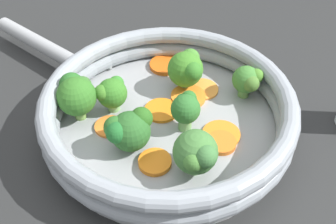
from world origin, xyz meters
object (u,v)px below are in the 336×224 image
object	(u,v)px
broccoli_floret_3	(247,80)
broccoli_floret_4	(111,93)
broccoli_floret_5	(129,130)
carrot_slice_0	(202,89)
carrot_slice_7	(110,126)
carrot_slice_6	(155,162)
carrot_slice_1	(188,97)
carrot_slice_3	(221,143)
carrot_slice_4	(221,134)
carrot_slice_5	(163,110)
carrot_slice_2	(165,65)
broccoli_floret_1	(196,153)
broccoli_floret_2	(186,108)
skillet	(168,126)
broccoli_floret_6	(187,68)
broccoli_floret_0	(76,93)

from	to	relation	value
broccoli_floret_3	broccoli_floret_4	xyz separation A→B (m)	(-0.05, -0.16, 0.00)
broccoli_floret_5	carrot_slice_0	bearing A→B (deg)	112.53
carrot_slice_7	broccoli_floret_5	distance (m)	0.05
carrot_slice_6	carrot_slice_7	distance (m)	0.08
carrot_slice_1	carrot_slice_6	bearing A→B (deg)	-46.42
carrot_slice_1	carrot_slice_3	world-z (taller)	same
carrot_slice_4	carrot_slice_5	xyz separation A→B (m)	(-0.07, -0.04, 0.00)
carrot_slice_2	broccoli_floret_1	world-z (taller)	broccoli_floret_1
carrot_slice_0	broccoli_floret_2	world-z (taller)	broccoli_floret_2
carrot_slice_3	carrot_slice_4	bearing A→B (deg)	147.18
carrot_slice_2	carrot_slice_7	size ratio (longest dim) A/B	1.23
skillet	carrot_slice_3	size ratio (longest dim) A/B	7.97
carrot_slice_3	carrot_slice_7	world-z (taller)	carrot_slice_3
carrot_slice_4	broccoli_floret_2	bearing A→B (deg)	-134.59
skillet	broccoli_floret_6	bearing A→B (deg)	132.89
carrot_slice_4	broccoli_floret_6	world-z (taller)	broccoli_floret_6
broccoli_floret_4	broccoli_floret_6	bearing A→B (deg)	87.38
carrot_slice_6	broccoli_floret_0	distance (m)	0.13
carrot_slice_1	broccoli_floret_3	size ratio (longest dim) A/B	1.02
carrot_slice_3	broccoli_floret_1	distance (m)	0.06
carrot_slice_5	skillet	bearing A→B (deg)	-8.39
carrot_slice_5	carrot_slice_6	world-z (taller)	carrot_slice_6
carrot_slice_2	broccoli_floret_0	distance (m)	0.15
carrot_slice_2	broccoli_floret_0	xyz separation A→B (m)	(0.04, -0.14, 0.03)
broccoli_floret_2	broccoli_floret_5	size ratio (longest dim) A/B	0.85
carrot_slice_6	broccoli_floret_0	size ratio (longest dim) A/B	0.64
broccoli_floret_4	broccoli_floret_6	xyz separation A→B (m)	(0.00, 0.10, 0.01)
carrot_slice_1	carrot_slice_4	distance (m)	0.07
broccoli_floret_4	broccoli_floret_6	size ratio (longest dim) A/B	0.81
broccoli_floret_0	carrot_slice_5	bearing A→B (deg)	67.70
carrot_slice_0	carrot_slice_2	distance (m)	0.07
broccoli_floret_0	broccoli_floret_2	xyz separation A→B (m)	(0.07, 0.11, -0.00)
broccoli_floret_5	broccoli_floret_6	xyz separation A→B (m)	(-0.06, 0.10, 0.01)
broccoli_floret_2	carrot_slice_7	bearing A→B (deg)	-114.86
broccoli_floret_1	broccoli_floret_4	world-z (taller)	broccoli_floret_1
broccoli_floret_4	broccoli_floret_1	bearing A→B (deg)	18.25
skillet	carrot_slice_4	distance (m)	0.07
broccoli_floret_0	broccoli_floret_5	xyz separation A→B (m)	(0.08, 0.04, -0.01)
carrot_slice_5	broccoli_floret_2	xyz separation A→B (m)	(0.04, 0.01, 0.03)
carrot_slice_2	broccoli_floret_4	size ratio (longest dim) A/B	0.99
carrot_slice_2	broccoli_floret_6	bearing A→B (deg)	4.20
carrot_slice_0	broccoli_floret_5	world-z (taller)	broccoli_floret_5
carrot_slice_2	broccoli_floret_2	distance (m)	0.12
carrot_slice_0	broccoli_floret_1	bearing A→B (deg)	-32.88
broccoli_floret_1	carrot_slice_1	bearing A→B (deg)	155.24
carrot_slice_0	broccoli_floret_5	bearing A→B (deg)	-67.47
carrot_slice_4	carrot_slice_0	bearing A→B (deg)	165.77
skillet	broccoli_floret_4	xyz separation A→B (m)	(-0.05, -0.05, 0.03)
carrot_slice_7	broccoli_floret_5	xyz separation A→B (m)	(0.04, 0.01, 0.03)
carrot_slice_0	carrot_slice_6	world-z (taller)	carrot_slice_6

